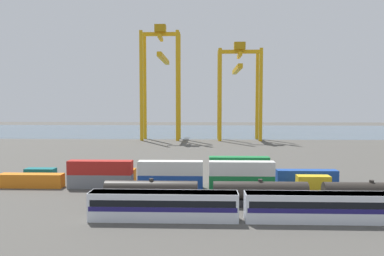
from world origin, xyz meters
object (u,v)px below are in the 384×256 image
at_px(shipping_container_10, 172,175).
at_px(gantry_crane_west, 161,71).
at_px(freight_tank_row, 260,193).
at_px(shipping_container_8, 41,175).
at_px(gantry_crane_central, 239,80).
at_px(passenger_train, 241,205).
at_px(shipping_container_9, 106,175).
at_px(shipping_container_13, 307,176).

relative_size(shipping_container_10, gantry_crane_west, 0.12).
height_order(freight_tank_row, shipping_container_8, freight_tank_row).
xyz_separation_m(shipping_container_10, gantry_crane_west, (-12.87, 92.82, 29.06)).
xyz_separation_m(gantry_crane_west, gantry_crane_central, (34.50, 0.16, -4.02)).
height_order(passenger_train, shipping_container_10, passenger_train).
height_order(shipping_container_8, shipping_container_9, same).
xyz_separation_m(shipping_container_9, gantry_crane_central, (35.24, 92.98, 25.04)).
bearing_deg(shipping_container_8, shipping_container_13, 0.00).
height_order(shipping_container_10, gantry_crane_west, gantry_crane_west).
height_order(passenger_train, shipping_container_8, passenger_train).
height_order(passenger_train, gantry_crane_central, gantry_crane_central).
height_order(passenger_train, shipping_container_9, passenger_train).
height_order(shipping_container_8, shipping_container_13, same).
relative_size(passenger_train, freight_tank_row, 0.85).
bearing_deg(freight_tank_row, shipping_container_9, 148.62).
bearing_deg(shipping_container_10, gantry_crane_central, 76.91).
height_order(shipping_container_13, gantry_crane_central, gantry_crane_central).
bearing_deg(gantry_crane_west, gantry_crane_central, 0.27).
distance_m(freight_tank_row, shipping_container_8, 46.05).
relative_size(shipping_container_8, gantry_crane_west, 0.12).
relative_size(shipping_container_8, shipping_container_13, 0.50).
xyz_separation_m(shipping_container_9, shipping_container_13, (40.83, 0.00, 0.00)).
height_order(freight_tank_row, gantry_crane_central, gantry_crane_central).
relative_size(shipping_container_8, gantry_crane_central, 0.14).
bearing_deg(shipping_container_9, shipping_container_10, 0.00).
bearing_deg(passenger_train, shipping_container_9, 134.96).
relative_size(shipping_container_8, shipping_container_10, 1.00).
bearing_deg(shipping_container_13, passenger_train, -121.61).
distance_m(shipping_container_9, shipping_container_10, 13.61).
distance_m(freight_tank_row, gantry_crane_west, 117.48).
relative_size(shipping_container_8, shipping_container_9, 0.50).
distance_m(shipping_container_10, gantry_crane_west, 98.11).
bearing_deg(gantry_crane_central, passenger_train, -94.82).
distance_m(shipping_container_9, gantry_crane_west, 97.26).
relative_size(shipping_container_9, shipping_container_10, 2.00).
distance_m(freight_tank_row, gantry_crane_central, 113.45).
distance_m(passenger_train, shipping_container_9, 35.77).
bearing_deg(shipping_container_10, gantry_crane_west, 97.90).
bearing_deg(shipping_container_10, shipping_container_9, 180.00).
relative_size(gantry_crane_west, gantry_crane_central, 1.18).
bearing_deg(shipping_container_9, shipping_container_13, 0.00).
xyz_separation_m(freight_tank_row, shipping_container_13, (11.92, 17.64, -0.64)).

